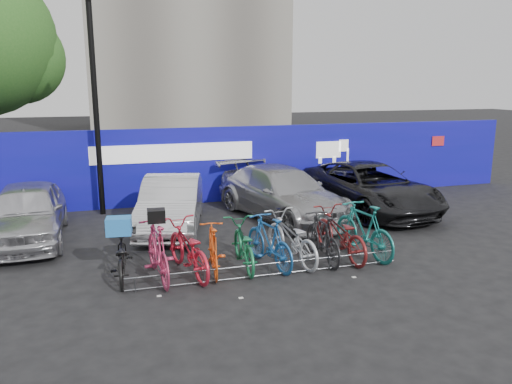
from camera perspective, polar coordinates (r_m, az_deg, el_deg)
name	(u,v)px	position (r m, az deg, el deg)	size (l,w,h in m)	color
ground	(261,266)	(10.59, 0.54, -8.50)	(100.00, 100.00, 0.00)	black
hoarding	(206,165)	(15.94, -5.75, 3.09)	(22.00, 0.18, 2.40)	#0A0F96
lamppost	(95,101)	(14.86, -17.90, 9.89)	(0.25, 0.50, 6.11)	black
bike_rack	(270,269)	(10.00, 1.56, -8.81)	(5.60, 0.03, 0.30)	#595B60
car_0	(27,212)	(13.23, -24.69, -2.14)	(1.68, 4.18, 1.42)	#B0B0B5
car_1	(171,204)	(13.21, -9.65, -1.31)	(1.44, 4.13, 1.36)	#B9BABE
car_2	(283,193)	(14.12, 3.05, -0.14)	(1.99, 4.89, 1.42)	#9FA0A4
car_3	(369,187)	(15.26, 12.79, 0.53)	(2.36, 5.11, 1.42)	black
bike_0	(121,257)	(10.15, -15.20, -7.16)	(0.61, 1.74, 0.92)	black
bike_1	(158,251)	(9.93, -11.16, -6.63)	(0.55, 1.94, 1.17)	#C63460
bike_2	(188,249)	(10.10, -7.82, -6.44)	(0.71, 2.05, 1.08)	red
bike_3	(213,249)	(10.14, -4.92, -6.50)	(0.47, 1.67, 1.01)	#F05517
bike_4	(243,245)	(10.40, -1.48, -6.04)	(0.65, 1.87, 0.98)	#1A7444
bike_5	(269,241)	(10.41, 1.52, -5.66)	(0.52, 1.84, 1.10)	#1E5CA7
bike_6	(291,238)	(10.70, 4.03, -5.28)	(0.71, 2.02, 1.06)	#B8BABF
bike_7	(323,237)	(10.82, 7.61, -5.16)	(0.50, 1.77, 1.07)	#232325
bike_8	(340,234)	(11.09, 9.55, -4.74)	(0.72, 2.06, 1.08)	maroon
bike_9	(364,230)	(11.28, 12.23, -4.23)	(0.57, 2.01, 1.21)	#1A7771
cargo_crate	(119,226)	(9.96, -15.40, -3.76)	(0.47, 0.36, 0.34)	blue
cargo_topcase	(156,216)	(9.72, -11.33, -2.68)	(0.34, 0.30, 0.25)	black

